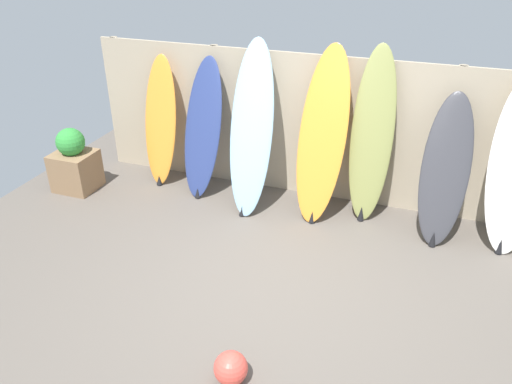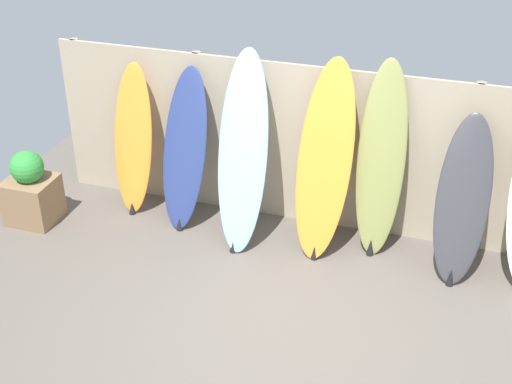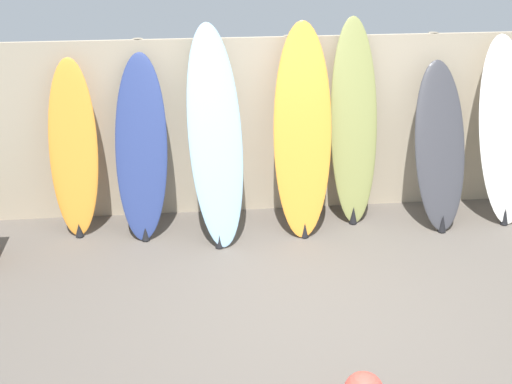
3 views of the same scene
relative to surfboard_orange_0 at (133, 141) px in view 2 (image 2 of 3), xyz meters
name	(u,v)px [view 2 (image 2 of 3)]	position (x,y,z in m)	size (l,w,h in m)	color
ground	(271,338)	(2.09, -1.69, -0.83)	(7.68, 7.68, 0.00)	#5B544C
fence_back	(326,149)	(2.09, 0.31, 0.07)	(6.08, 0.11, 1.80)	tan
surfboard_orange_0	(133,141)	(0.00, 0.00, 0.00)	(0.48, 0.43, 1.69)	orange
surfboard_navy_1	(185,151)	(0.64, -0.07, 0.01)	(0.54, 0.63, 1.72)	navy
surfboard_skyblue_2	(243,153)	(1.33, -0.20, 0.15)	(0.60, 0.88, 1.99)	#8CB7D6
surfboard_orange_3	(325,162)	(2.17, -0.13, 0.15)	(0.60, 0.70, 1.98)	orange
surfboard_olive_4	(381,162)	(2.70, 0.03, 0.15)	(0.51, 0.50, 2.01)	olive
surfboard_charcoal_5	(463,201)	(3.52, -0.15, -0.05)	(0.51, 0.69, 1.59)	#38383D
planter_box	(31,191)	(-0.98, -0.61, -0.47)	(0.51, 0.48, 0.84)	#846647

